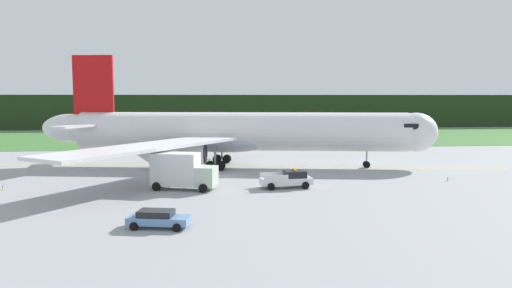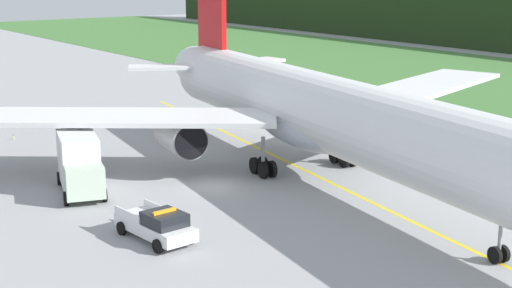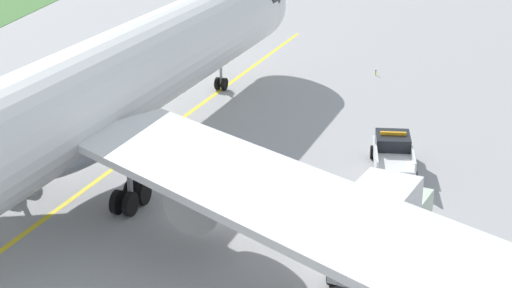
{
  "view_description": "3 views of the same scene",
  "coord_description": "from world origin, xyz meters",
  "px_view_note": "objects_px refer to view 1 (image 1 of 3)",
  "views": [
    {
      "loc": [
        -1.46,
        -55.87,
        9.5
      ],
      "look_at": [
        5.24,
        5.69,
        3.25
      ],
      "focal_mm": 32.85,
      "sensor_mm": 36.0,
      "label": 1
    },
    {
      "loc": [
        42.58,
        -26.79,
        14.8
      ],
      "look_at": [
        6.53,
        -1.0,
        4.35
      ],
      "focal_mm": 53.82,
      "sensor_mm": 36.0,
      "label": 2
    },
    {
      "loc": [
        -35.69,
        -8.27,
        17.54
      ],
      "look_at": [
        3.59,
        -1.1,
        2.36
      ],
      "focal_mm": 58.29,
      "sensor_mm": 36.0,
      "label": 3
    }
  ],
  "objects_px": {
    "ops_pickup_truck": "(288,179)",
    "staff_car": "(158,218)",
    "catering_truck": "(182,171)",
    "airliner": "(235,133)"
  },
  "relations": [
    {
      "from": "ops_pickup_truck",
      "to": "staff_car",
      "type": "bearing_deg",
      "value": -130.94
    },
    {
      "from": "airliner",
      "to": "catering_truck",
      "type": "xyz_separation_m",
      "value": [
        -6.53,
        -15.23,
        -2.72
      ]
    },
    {
      "from": "airliner",
      "to": "staff_car",
      "type": "distance_m",
      "value": 30.59
    },
    {
      "from": "ops_pickup_truck",
      "to": "catering_truck",
      "type": "distance_m",
      "value": 11.09
    },
    {
      "from": "airliner",
      "to": "ops_pickup_truck",
      "type": "relative_size",
      "value": 9.73
    },
    {
      "from": "catering_truck",
      "to": "staff_car",
      "type": "distance_m",
      "value": 14.23
    },
    {
      "from": "ops_pickup_truck",
      "to": "airliner",
      "type": "bearing_deg",
      "value": 106.23
    },
    {
      "from": "airliner",
      "to": "ops_pickup_truck",
      "type": "height_order",
      "value": "airliner"
    },
    {
      "from": "ops_pickup_truck",
      "to": "staff_car",
      "type": "height_order",
      "value": "ops_pickup_truck"
    },
    {
      "from": "catering_truck",
      "to": "ops_pickup_truck",
      "type": "bearing_deg",
      "value": -1.22
    }
  ]
}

